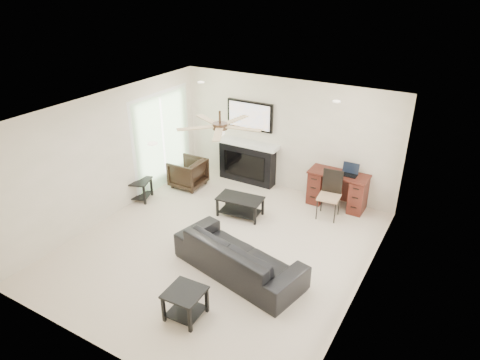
% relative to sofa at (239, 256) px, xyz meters
% --- Properties ---
extents(room_shell, '(5.50, 5.54, 2.52)m').
position_rel_sofa_xyz_m(room_shell, '(-0.48, 0.54, 1.36)').
color(room_shell, beige).
rests_on(room_shell, ground).
extents(sofa, '(2.37, 1.34, 0.65)m').
position_rel_sofa_xyz_m(sofa, '(0.00, 0.00, 0.00)').
color(sofa, black).
rests_on(sofa, ground).
extents(armchair, '(0.73, 0.72, 0.65)m').
position_rel_sofa_xyz_m(armchair, '(-2.60, 2.15, 0.00)').
color(armchair, black).
rests_on(armchair, ground).
extents(coffee_table, '(0.95, 0.59, 0.40)m').
position_rel_sofa_xyz_m(coffee_table, '(-0.90, 1.60, -0.13)').
color(coffee_table, black).
rests_on(coffee_table, ground).
extents(end_table_near, '(0.54, 0.54, 0.45)m').
position_rel_sofa_xyz_m(end_table_near, '(-0.15, -1.25, -0.10)').
color(end_table_near, black).
rests_on(end_table_near, ground).
extents(end_table_left, '(0.64, 0.64, 0.45)m').
position_rel_sofa_xyz_m(end_table_left, '(-3.15, 1.10, -0.10)').
color(end_table_left, black).
rests_on(end_table_left, ground).
extents(fireplace_unit, '(1.52, 0.34, 1.91)m').
position_rel_sofa_xyz_m(fireplace_unit, '(-1.55, 3.04, 0.63)').
color(fireplace_unit, black).
rests_on(fireplace_unit, ground).
extents(desk, '(1.22, 0.56, 0.76)m').
position_rel_sofa_xyz_m(desk, '(0.66, 2.97, 0.05)').
color(desk, '#411810').
rests_on(desk, ground).
extents(desk_chair, '(0.46, 0.48, 0.97)m').
position_rel_sofa_xyz_m(desk_chair, '(0.66, 2.42, 0.16)').
color(desk_chair, black).
rests_on(desk_chair, ground).
extents(laptop, '(0.33, 0.24, 0.23)m').
position_rel_sofa_xyz_m(laptop, '(0.86, 2.95, 0.55)').
color(laptop, black).
rests_on(laptop, desk).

